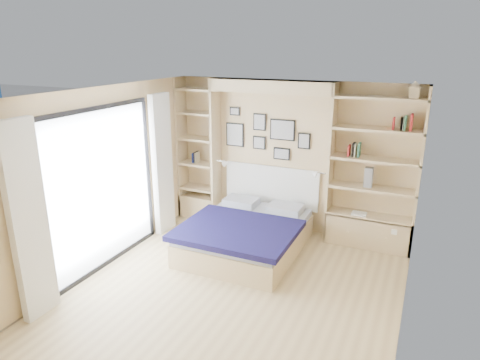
% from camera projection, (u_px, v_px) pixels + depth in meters
% --- Properties ---
extents(ground, '(4.50, 4.50, 0.00)m').
position_uv_depth(ground, '(233.00, 293.00, 5.45)').
color(ground, tan).
rests_on(ground, ground).
extents(room_shell, '(4.50, 4.50, 4.50)m').
position_uv_depth(room_shell, '(252.00, 176.00, 6.60)').
color(room_shell, tan).
rests_on(room_shell, ground).
extents(bed, '(1.66, 2.09, 1.07)m').
position_uv_depth(bed, '(247.00, 233.00, 6.52)').
color(bed, '#CCB785').
rests_on(bed, ground).
extents(photo_gallery, '(1.48, 0.02, 0.82)m').
position_uv_depth(photo_gallery, '(265.00, 134.00, 7.08)').
color(photo_gallery, black).
rests_on(photo_gallery, ground).
extents(reading_lamps, '(1.92, 0.12, 0.15)m').
position_uv_depth(reading_lamps, '(268.00, 168.00, 6.98)').
color(reading_lamps, silver).
rests_on(reading_lamps, ground).
extents(shelf_decor, '(3.62, 0.23, 2.03)m').
position_uv_depth(shelf_decor, '(361.00, 139.00, 6.30)').
color(shelf_decor, '#A51E1E').
rests_on(shelf_decor, ground).
extents(deck, '(3.20, 4.00, 0.05)m').
position_uv_depth(deck, '(30.00, 242.00, 6.86)').
color(deck, '#6B5F4F').
rests_on(deck, ground).
extents(deck_chair, '(0.57, 0.86, 0.82)m').
position_uv_depth(deck_chair, '(62.00, 215.00, 6.92)').
color(deck_chair, tan).
rests_on(deck_chair, ground).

